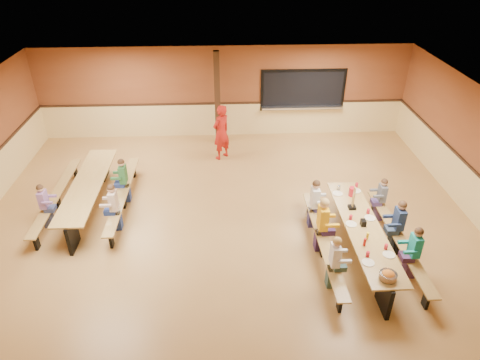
{
  "coord_description": "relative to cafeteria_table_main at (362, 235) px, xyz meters",
  "views": [
    {
      "loc": [
        -0.09,
        -8.4,
        6.3
      ],
      "look_at": [
        0.3,
        0.05,
        1.15
      ],
      "focal_mm": 32.0,
      "sensor_mm": 36.0,
      "label": 1
    }
  ],
  "objects": [
    {
      "name": "structural_post",
      "position": [
        -3.06,
        5.71,
        0.97
      ],
      "size": [
        0.18,
        0.18,
        3.0
      ],
      "primitive_type": "cube",
      "color": "black",
      "rests_on": "ground"
    },
    {
      "name": "seated_child_tan_sec",
      "position": [
        -5.48,
        1.18,
        0.08
      ],
      "size": [
        0.37,
        0.3,
        1.2
      ],
      "primitive_type": null,
      "color": "beige",
      "rests_on": "ground"
    },
    {
      "name": "room_envelope",
      "position": [
        -2.86,
        1.31,
        0.16
      ],
      "size": [
        12.04,
        10.04,
        3.02
      ],
      "color": "brown",
      "rests_on": "ground"
    },
    {
      "name": "cafeteria_table_second",
      "position": [
        -6.31,
        2.06,
        0.0
      ],
      "size": [
        1.91,
        3.7,
        0.74
      ],
      "color": "olive",
      "rests_on": "ground"
    },
    {
      "name": "cafeteria_table_main",
      "position": [
        0.0,
        0.0,
        0.0
      ],
      "size": [
        1.91,
        3.7,
        0.74
      ],
      "color": "olive",
      "rests_on": "ground"
    },
    {
      "name": "seated_child_white_left",
      "position": [
        -0.83,
        -0.91,
        0.07
      ],
      "size": [
        0.36,
        0.3,
        1.19
      ],
      "primitive_type": null,
      "color": "silver",
      "rests_on": "ground"
    },
    {
      "name": "place_settings",
      "position": [
        -0.0,
        0.0,
        0.27
      ],
      "size": [
        0.65,
        3.3,
        0.11
      ],
      "primitive_type": null,
      "color": "beige",
      "rests_on": "cafeteria_table_main"
    },
    {
      "name": "ground",
      "position": [
        -2.86,
        1.31,
        -0.53
      ],
      "size": [
        12.0,
        12.0,
        0.0
      ],
      "primitive_type": "plane",
      "color": "#9F723C",
      "rests_on": "ground"
    },
    {
      "name": "standing_woman",
      "position": [
        -2.97,
        4.63,
        0.33
      ],
      "size": [
        0.73,
        0.73,
        1.71
      ],
      "primitive_type": "imported",
      "rotation": [
        0.0,
        0.0,
        3.91
      ],
      "color": "#B21A14",
      "rests_on": "ground"
    },
    {
      "name": "condiment_ketchup",
      "position": [
        -0.16,
        -0.59,
        0.3
      ],
      "size": [
        0.06,
        0.06,
        0.17
      ],
      "primitive_type": "cylinder",
      "color": "#B2140F",
      "rests_on": "cafeteria_table_main"
    },
    {
      "name": "seated_child_purple_sec",
      "position": [
        -7.13,
        1.35,
        0.05
      ],
      "size": [
        0.34,
        0.28,
        1.14
      ],
      "primitive_type": null,
      "color": "#875E95",
      "rests_on": "ground"
    },
    {
      "name": "punch_pitcher",
      "position": [
        0.08,
        1.2,
        0.32
      ],
      "size": [
        0.16,
        0.16,
        0.22
      ],
      "primitive_type": "cylinder",
      "color": "red",
      "rests_on": "cafeteria_table_main"
    },
    {
      "name": "condiment_mustard",
      "position": [
        -0.05,
        -0.41,
        0.3
      ],
      "size": [
        0.06,
        0.06,
        0.17
      ],
      "primitive_type": "cylinder",
      "color": "yellow",
      "rests_on": "cafeteria_table_main"
    },
    {
      "name": "kitchen_pass_through",
      "position": [
        -0.26,
        6.27,
        0.96
      ],
      "size": [
        2.78,
        0.28,
        1.38
      ],
      "color": "black",
      "rests_on": "ground"
    },
    {
      "name": "seated_adult_yellow",
      "position": [
        -0.83,
        0.23,
        0.13
      ],
      "size": [
        0.42,
        0.34,
        1.31
      ],
      "primitive_type": null,
      "color": "#EEAD13",
      "rests_on": "ground"
    },
    {
      "name": "seated_child_grey_left",
      "position": [
        -0.83,
        1.08,
        0.09
      ],
      "size": [
        0.38,
        0.31,
        1.24
      ],
      "primitive_type": null,
      "color": "silver",
      "rests_on": "ground"
    },
    {
      "name": "napkin_dispenser",
      "position": [
        0.01,
        0.06,
        0.28
      ],
      "size": [
        0.1,
        0.14,
        0.13
      ],
      "primitive_type": "cube",
      "color": "black",
      "rests_on": "cafeteria_table_main"
    },
    {
      "name": "table_paddle",
      "position": [
        -0.06,
        0.69,
        0.35
      ],
      "size": [
        0.16,
        0.16,
        0.56
      ],
      "color": "black",
      "rests_on": "cafeteria_table_main"
    },
    {
      "name": "seated_child_char_right",
      "position": [
        0.82,
        1.25,
        0.04
      ],
      "size": [
        0.33,
        0.27,
        1.13
      ],
      "primitive_type": null,
      "color": "#52565D",
      "rests_on": "ground"
    },
    {
      "name": "seated_child_teal_right",
      "position": [
        0.82,
        -0.71,
        0.08
      ],
      "size": [
        0.37,
        0.3,
        1.21
      ],
      "primitive_type": null,
      "color": "teal",
      "rests_on": "ground"
    },
    {
      "name": "chip_bowl",
      "position": [
        -0.01,
        -1.53,
        0.29
      ],
      "size": [
        0.32,
        0.32,
        0.15
      ],
      "primitive_type": null,
      "color": "orange",
      "rests_on": "cafeteria_table_main"
    },
    {
      "name": "seated_child_green_sec",
      "position": [
        -5.48,
        2.37,
        0.08
      ],
      "size": [
        0.37,
        0.3,
        1.2
      ],
      "primitive_type": null,
      "color": "#2C6634",
      "rests_on": "ground"
    },
    {
      "name": "seated_child_navy_right",
      "position": [
        0.82,
        0.16,
        0.09
      ],
      "size": [
        0.38,
        0.31,
        1.24
      ],
      "primitive_type": null,
      "color": "navy",
      "rests_on": "ground"
    }
  ]
}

